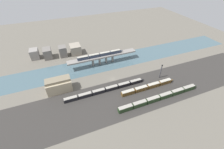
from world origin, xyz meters
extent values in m
plane|color=#666056|center=(0.00, 0.00, 0.00)|extent=(400.00, 400.00, 0.00)
cube|color=#33302D|center=(0.00, -24.00, 0.00)|extent=(280.00, 42.00, 0.01)
cube|color=#47606B|center=(0.00, 27.88, 0.00)|extent=(320.00, 29.07, 0.01)
cube|color=gray|center=(0.00, 27.88, 8.83)|extent=(72.83, 7.01, 1.39)
cylinder|color=gray|center=(-10.90, 27.88, 4.07)|extent=(2.31, 2.31, 8.13)
cylinder|color=gray|center=(-3.63, 27.88, 4.07)|extent=(2.31, 2.31, 8.13)
cylinder|color=gray|center=(3.63, 27.88, 4.07)|extent=(2.31, 2.31, 8.13)
cylinder|color=gray|center=(10.90, 27.88, 4.07)|extent=(2.31, 2.31, 8.13)
cube|color=#2D384C|center=(-20.59, 27.88, 11.07)|extent=(10.75, 2.74, 3.09)
cube|color=#B7B2A3|center=(-20.59, 27.88, 12.81)|extent=(10.32, 2.52, 0.40)
cube|color=#2D384C|center=(-9.09, 27.88, 11.07)|extent=(10.75, 2.74, 3.09)
cube|color=#B7B2A3|center=(-9.09, 27.88, 12.81)|extent=(10.32, 2.52, 0.40)
cube|color=#2D384C|center=(2.41, 27.88, 11.07)|extent=(10.75, 2.74, 3.09)
cube|color=#B7B2A3|center=(2.41, 27.88, 12.81)|extent=(10.32, 2.52, 0.40)
cube|color=#2D384C|center=(13.91, 27.88, 11.07)|extent=(10.75, 2.74, 3.09)
cube|color=#B7B2A3|center=(13.91, 27.88, 12.81)|extent=(10.32, 2.52, 0.40)
cone|color=#2D384C|center=(21.17, 27.88, 10.92)|extent=(3.76, 2.46, 2.46)
cube|color=#23381E|center=(-4.93, -37.11, 1.90)|extent=(11.17, 3.15, 3.79)
cube|color=#9E998E|center=(-4.93, -37.11, 3.99)|extent=(10.72, 2.90, 0.40)
cube|color=#23381E|center=(6.86, -37.11, 1.90)|extent=(11.17, 3.15, 3.79)
cube|color=#9E998E|center=(6.86, -37.11, 3.99)|extent=(10.72, 2.90, 0.40)
cube|color=#23381E|center=(18.65, -37.11, 1.90)|extent=(11.17, 3.15, 3.79)
cube|color=#9E998E|center=(18.65, -37.11, 3.99)|extent=(10.72, 2.90, 0.40)
cube|color=#23381E|center=(30.44, -37.11, 1.90)|extent=(11.17, 3.15, 3.79)
cube|color=#9E998E|center=(30.44, -37.11, 3.99)|extent=(10.72, 2.90, 0.40)
cube|color=#23381E|center=(42.22, -37.11, 1.90)|extent=(11.17, 3.15, 3.79)
cube|color=#9E998E|center=(42.22, -37.11, 3.99)|extent=(10.72, 2.90, 0.40)
cube|color=#23381E|center=(54.01, -37.11, 1.90)|extent=(11.17, 3.15, 3.79)
cube|color=#9E998E|center=(54.01, -37.11, 3.99)|extent=(10.72, 2.90, 0.40)
cone|color=#23381E|center=(61.55, -37.11, 1.71)|extent=(3.91, 2.84, 2.84)
cube|color=brown|center=(4.15, -23.04, 1.76)|extent=(11.31, 3.12, 3.52)
cube|color=#B7B2A3|center=(4.15, -23.04, 3.72)|extent=(10.85, 2.87, 0.40)
cube|color=brown|center=(16.35, -23.04, 1.76)|extent=(11.31, 3.12, 3.52)
cube|color=#B7B2A3|center=(16.35, -23.04, 3.72)|extent=(10.85, 2.87, 0.40)
cube|color=brown|center=(28.55, -23.04, 1.76)|extent=(11.31, 3.12, 3.52)
cube|color=#B7B2A3|center=(28.55, -23.04, 3.72)|extent=(10.85, 2.87, 0.40)
cube|color=brown|center=(40.75, -23.04, 1.76)|extent=(11.31, 3.12, 3.52)
cube|color=#B7B2A3|center=(40.75, -23.04, 3.72)|extent=(10.85, 2.87, 0.40)
cone|color=brown|center=(48.38, -23.04, 1.58)|extent=(3.96, 2.80, 2.80)
cube|color=black|center=(-40.56, -12.80, 1.52)|extent=(10.72, 2.98, 3.04)
cube|color=#9E998E|center=(-40.56, -12.80, 3.24)|extent=(10.29, 2.74, 0.40)
cube|color=black|center=(-29.11, -12.80, 1.52)|extent=(10.72, 2.98, 3.04)
cube|color=#9E998E|center=(-29.11, -12.80, 3.24)|extent=(10.29, 2.74, 0.40)
cube|color=black|center=(-17.65, -12.80, 1.52)|extent=(10.72, 2.98, 3.04)
cube|color=#9E998E|center=(-17.65, -12.80, 3.24)|extent=(10.29, 2.74, 0.40)
cube|color=black|center=(-6.19, -12.80, 1.52)|extent=(10.72, 2.98, 3.04)
cube|color=#9E998E|center=(-6.19, -12.80, 3.24)|extent=(10.29, 2.74, 0.40)
cube|color=black|center=(5.27, -12.80, 1.52)|extent=(10.72, 2.98, 3.04)
cube|color=#9E998E|center=(5.27, -12.80, 3.24)|extent=(10.29, 2.74, 0.40)
cube|color=black|center=(16.73, -12.80, 1.52)|extent=(10.72, 2.98, 3.04)
cube|color=#9E998E|center=(16.73, -12.80, 3.24)|extent=(10.29, 2.74, 0.40)
cone|color=black|center=(23.96, -12.80, 1.37)|extent=(3.75, 2.68, 2.68)
cube|color=tan|center=(-47.01, 2.56, 5.03)|extent=(20.03, 10.93, 10.07)
cube|color=#7C725C|center=(-47.01, 2.56, 11.17)|extent=(19.63, 7.65, 2.21)
cylinder|color=#4C4C51|center=(41.50, -14.10, 6.59)|extent=(0.94, 0.94, 13.18)
cube|color=black|center=(41.50, -14.10, 13.78)|extent=(1.00, 0.70, 1.20)
cube|color=gray|center=(-66.54, 65.97, 5.30)|extent=(8.64, 10.88, 10.60)
cube|color=slate|center=(-53.03, 61.58, 5.51)|extent=(8.40, 12.24, 11.02)
cube|color=slate|center=(-36.69, 59.23, 5.85)|extent=(8.09, 9.75, 11.70)
cube|color=gray|center=(-22.58, 60.21, 5.25)|extent=(11.64, 13.91, 10.50)
camera|label=1|loc=(-40.11, -99.26, 88.70)|focal=24.00mm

